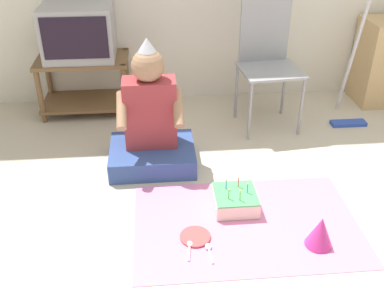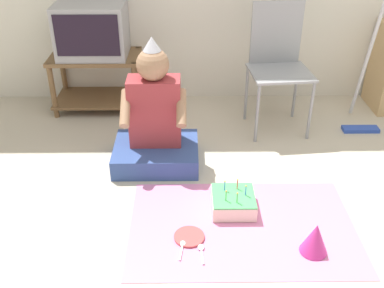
{
  "view_description": "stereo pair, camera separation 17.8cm",
  "coord_description": "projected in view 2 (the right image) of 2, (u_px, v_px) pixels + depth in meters",
  "views": [
    {
      "loc": [
        -0.91,
        -1.82,
        1.72
      ],
      "look_at": [
        -0.7,
        0.48,
        0.35
      ],
      "focal_mm": 42.0,
      "sensor_mm": 36.0,
      "label": 1
    },
    {
      "loc": [
        -0.73,
        -1.83,
        1.72
      ],
      "look_at": [
        -0.7,
        0.48,
        0.35
      ],
      "focal_mm": 42.0,
      "sensor_mm": 36.0,
      "label": 2
    }
  ],
  "objects": [
    {
      "name": "folding_chair",
      "position": [
        278.0,
        58.0,
        3.38
      ],
      "size": [
        0.48,
        0.45,
        0.95
      ],
      "color": "gray",
      "rests_on": "ground_plane"
    },
    {
      "name": "tv_stand",
      "position": [
        97.0,
        77.0,
        3.77
      ],
      "size": [
        0.73,
        0.43,
        0.47
      ],
      "color": "brown",
      "rests_on": "ground_plane"
    },
    {
      "name": "ground_plane",
      "position": [
        321.0,
        242.0,
        2.46
      ],
      "size": [
        16.0,
        16.0,
        0.0
      ],
      "primitive_type": "plane",
      "color": "#BCB29E"
    },
    {
      "name": "paper_plate",
      "position": [
        189.0,
        237.0,
        2.48
      ],
      "size": [
        0.17,
        0.17,
        0.01
      ],
      "color": "#D84C4C",
      "rests_on": "party_cloth"
    },
    {
      "name": "birthday_cake",
      "position": [
        233.0,
        202.0,
        2.68
      ],
      "size": [
        0.26,
        0.26,
        0.17
      ],
      "color": "#F4E0C6",
      "rests_on": "party_cloth"
    },
    {
      "name": "plastic_spoon_near",
      "position": [
        182.0,
        246.0,
        2.42
      ],
      "size": [
        0.04,
        0.14,
        0.01
      ],
      "color": "white",
      "rests_on": "party_cloth"
    },
    {
      "name": "party_cloth",
      "position": [
        242.0,
        226.0,
        2.57
      ],
      "size": [
        1.29,
        0.83,
        0.01
      ],
      "color": "pink",
      "rests_on": "ground_plane"
    },
    {
      "name": "dust_mop",
      "position": [
        366.0,
        86.0,
        3.43
      ],
      "size": [
        0.28,
        0.32,
        1.22
      ],
      "color": "#2D4CB2",
      "rests_on": "ground_plane"
    },
    {
      "name": "person_seated",
      "position": [
        155.0,
        126.0,
        3.03
      ],
      "size": [
        0.58,
        0.46,
        0.89
      ],
      "color": "#334C8C",
      "rests_on": "ground_plane"
    },
    {
      "name": "tv",
      "position": [
        92.0,
        30.0,
        3.57
      ],
      "size": [
        0.55,
        0.42,
        0.42
      ],
      "color": "#99999E",
      "rests_on": "tv_stand"
    },
    {
      "name": "plastic_spoon_far",
      "position": [
        201.0,
        249.0,
        2.4
      ],
      "size": [
        0.04,
        0.15,
        0.01
      ],
      "color": "white",
      "rests_on": "party_cloth"
    },
    {
      "name": "party_hat_blue",
      "position": [
        315.0,
        238.0,
        2.35
      ],
      "size": [
        0.15,
        0.15,
        0.18
      ],
      "color": "#CC338C",
      "rests_on": "party_cloth"
    }
  ]
}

